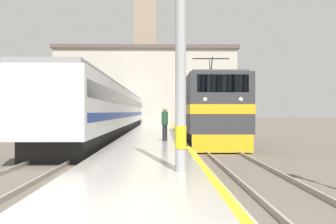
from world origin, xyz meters
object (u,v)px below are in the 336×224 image
at_px(passenger_train, 119,111).
at_px(clock_tower, 146,34).
at_px(catenary_mast, 183,12).
at_px(locomotive_train, 203,111).
at_px(person_on_platform, 165,123).

relative_size(passenger_train, clock_tower, 1.69).
bearing_deg(catenary_mast, locomotive_train, 82.00).
bearing_deg(catenary_mast, passenger_train, 99.55).
distance_m(catenary_mast, person_on_platform, 11.27).
distance_m(passenger_train, catenary_mast, 27.84).
bearing_deg(passenger_train, person_on_platform, -75.64).
bearing_deg(locomotive_train, person_on_platform, -118.27).
xyz_separation_m(catenary_mast, clock_tower, (-3.09, 56.60, 10.68)).
height_order(catenary_mast, clock_tower, clock_tower).
height_order(locomotive_train, passenger_train, locomotive_train).
relative_size(passenger_train, person_on_platform, 26.79).
bearing_deg(locomotive_train, clock_tower, 97.32).
bearing_deg(passenger_train, clock_tower, 87.05).
xyz_separation_m(locomotive_train, passenger_train, (-6.78, 11.81, 0.04)).
height_order(locomotive_train, clock_tower, clock_tower).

